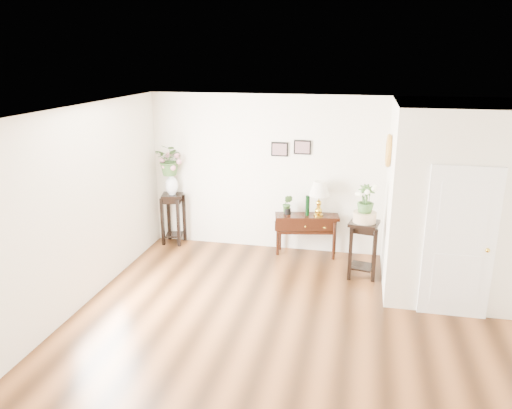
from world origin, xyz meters
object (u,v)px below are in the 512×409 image
(plant_stand_b, at_px, (362,249))
(plant_stand_a, at_px, (173,219))
(table_lamp, at_px, (319,197))
(console_table, at_px, (306,235))

(plant_stand_b, bearing_deg, plant_stand_a, 167.79)
(table_lamp, distance_m, plant_stand_a, 2.79)
(console_table, height_order, table_lamp, table_lamp)
(console_table, distance_m, plant_stand_b, 1.21)
(console_table, relative_size, plant_stand_a, 1.16)
(console_table, bearing_deg, plant_stand_a, 167.68)
(console_table, xyz_separation_m, table_lamp, (0.20, 0.00, 0.72))
(plant_stand_a, bearing_deg, table_lamp, -1.08)
(table_lamp, relative_size, plant_stand_b, 0.68)
(console_table, distance_m, plant_stand_a, 2.52)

